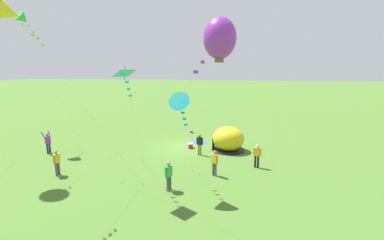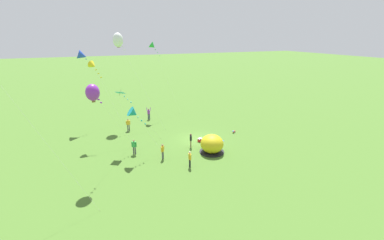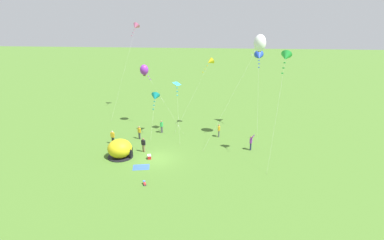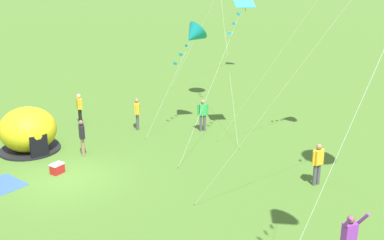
% 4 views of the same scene
% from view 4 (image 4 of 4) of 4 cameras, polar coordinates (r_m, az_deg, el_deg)
% --- Properties ---
extents(ground_plane, '(300.00, 300.00, 0.00)m').
position_cam_4_polar(ground_plane, '(19.16, -15.62, -7.20)').
color(ground_plane, '#477028').
extents(popup_tent, '(2.81, 2.81, 2.10)m').
position_cam_4_polar(popup_tent, '(22.38, -20.09, -1.25)').
color(popup_tent, gold).
rests_on(popup_tent, ground).
extents(picnic_blanket, '(1.95, 1.66, 0.01)m').
position_cam_4_polar(picnic_blanket, '(19.50, -22.88, -7.53)').
color(picnic_blanket, '#3359A5').
rests_on(picnic_blanket, ground).
extents(cooler_box, '(0.52, 0.62, 0.44)m').
position_cam_4_polar(cooler_box, '(19.69, -16.75, -5.91)').
color(cooler_box, red).
rests_on(cooler_box, ground).
extents(person_near_tent, '(0.39, 0.53, 1.72)m').
position_cam_4_polar(person_near_tent, '(23.72, 1.38, 0.83)').
color(person_near_tent, '#4C4C51').
rests_on(person_near_tent, ground).
extents(person_watching_sky, '(0.58, 0.31, 1.72)m').
position_cam_4_polar(person_watching_sky, '(25.61, -14.10, 1.58)').
color(person_watching_sky, black).
rests_on(person_watching_sky, ground).
extents(person_strolling, '(0.28, 0.59, 1.72)m').
position_cam_4_polar(person_strolling, '(18.26, 15.67, -5.18)').
color(person_strolling, '#4C4C51').
rests_on(person_strolling, ground).
extents(person_far_back, '(0.56, 0.36, 1.72)m').
position_cam_4_polar(person_far_back, '(20.99, -13.79, -1.99)').
color(person_far_back, '#8C7251').
rests_on(person_far_back, ground).
extents(person_center_field, '(0.50, 0.41, 1.72)m').
position_cam_4_polar(person_center_field, '(24.11, -6.98, 0.99)').
color(person_center_field, '#4C4C51').
rests_on(person_center_field, ground).
extents(person_arms_raised, '(0.58, 0.70, 1.89)m').
position_cam_4_polar(person_arms_raised, '(13.47, 19.31, -14.08)').
color(person_arms_raised, '#1E2347').
rests_on(person_arms_raised, ground).
extents(kite_cyan, '(1.70, 5.36, 7.08)m').
position_cam_4_polar(kite_cyan, '(21.55, 6.34, 13.89)').
color(kite_cyan, silver).
rests_on(kite_cyan, ground).
extents(kite_teal, '(1.18, 3.73, 5.70)m').
position_cam_4_polar(kite_teal, '(23.37, 0.15, 10.69)').
color(kite_teal, silver).
rests_on(kite_teal, ground).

